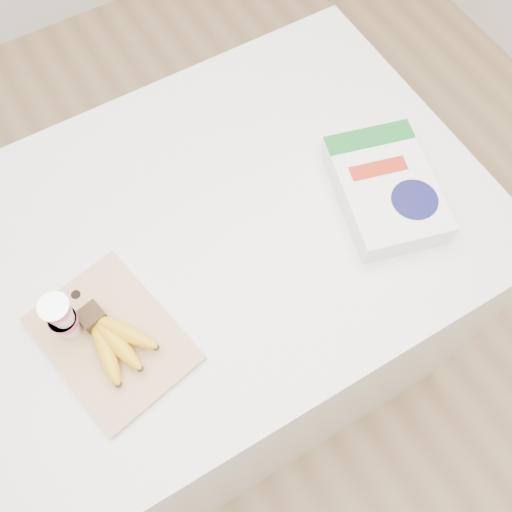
{
  "coord_description": "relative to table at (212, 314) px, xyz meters",
  "views": [
    {
      "loc": [
        -0.19,
        -0.58,
        2.12
      ],
      "look_at": [
        0.08,
        -0.13,
        1.05
      ],
      "focal_mm": 40.0,
      "sensor_mm": 36.0,
      "label": 1
    }
  ],
  "objects": [
    {
      "name": "room",
      "position": [
        0.0,
        0.0,
        0.85
      ],
      "size": [
        4.0,
        4.0,
        4.0
      ],
      "color": "tan",
      "rests_on": "ground"
    },
    {
      "name": "table",
      "position": [
        0.0,
        0.0,
        0.0
      ],
      "size": [
        1.34,
        0.9,
        1.01
      ],
      "primitive_type": "cube",
      "color": "silver",
      "rests_on": "ground"
    },
    {
      "name": "cutting_board",
      "position": [
        -0.26,
        -0.13,
        0.51
      ],
      "size": [
        0.29,
        0.36,
        0.02
      ],
      "primitive_type": "cube",
      "rotation": [
        0.0,
        0.0,
        0.21
      ],
      "color": "#E7B77F",
      "rests_on": "table"
    },
    {
      "name": "bananas",
      "position": [
        -0.25,
        -0.14,
        0.54
      ],
      "size": [
        0.13,
        0.18,
        0.06
      ],
      "color": "#382816",
      "rests_on": "cutting_board"
    },
    {
      "name": "yogurt_stack",
      "position": [
        -0.32,
        -0.08,
        0.59
      ],
      "size": [
        0.06,
        0.06,
        0.14
      ],
      "color": "white",
      "rests_on": "cutting_board"
    },
    {
      "name": "cereal_box",
      "position": [
        0.42,
        -0.13,
        0.54
      ],
      "size": [
        0.28,
        0.34,
        0.07
      ],
      "rotation": [
        0.0,
        0.0,
        -0.27
      ],
      "color": "white",
      "rests_on": "table"
    }
  ]
}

